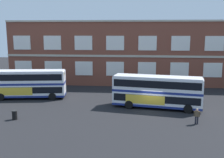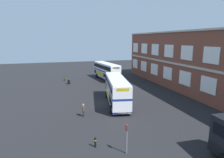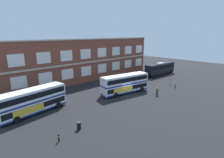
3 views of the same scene
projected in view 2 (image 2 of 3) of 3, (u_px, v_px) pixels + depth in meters
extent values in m
plane|color=black|center=(121.00, 102.00, 31.56)|extent=(120.00, 120.00, 0.00)
cube|color=brown|center=(205.00, 64.00, 35.09)|extent=(49.44, 8.00, 11.12)
cube|color=#B2A893|center=(186.00, 66.00, 33.98)|extent=(49.44, 0.16, 0.36)
cube|color=#B2A893|center=(188.00, 31.00, 32.81)|extent=(49.44, 0.28, 0.30)
cube|color=silver|center=(135.00, 64.00, 55.07)|extent=(3.08, 0.12, 2.45)
cube|color=silver|center=(144.00, 66.00, 49.91)|extent=(3.08, 0.12, 2.45)
cube|color=silver|center=(154.00, 69.00, 44.75)|extent=(3.08, 0.12, 2.45)
cube|color=silver|center=(168.00, 73.00, 39.59)|extent=(3.08, 0.12, 2.45)
cube|color=silver|center=(185.00, 78.00, 34.43)|extent=(3.08, 0.12, 2.45)
cube|color=silver|center=(208.00, 85.00, 29.27)|extent=(3.08, 0.12, 2.45)
cube|color=silver|center=(136.00, 48.00, 54.18)|extent=(3.08, 0.12, 2.45)
cube|color=silver|center=(144.00, 49.00, 49.02)|extent=(3.08, 0.12, 2.45)
cube|color=silver|center=(155.00, 50.00, 43.87)|extent=(3.08, 0.12, 2.45)
cube|color=silver|center=(169.00, 51.00, 38.71)|extent=(3.08, 0.12, 2.45)
cube|color=silver|center=(187.00, 53.00, 33.55)|extent=(3.08, 0.12, 2.45)
cube|color=silver|center=(211.00, 55.00, 28.39)|extent=(3.08, 0.12, 2.45)
cube|color=silver|center=(106.00, 75.00, 48.57)|extent=(11.25, 4.08, 1.75)
cube|color=black|center=(106.00, 74.00, 48.53)|extent=(10.82, 4.06, 0.90)
cube|color=navy|center=(106.00, 71.00, 48.37)|extent=(11.25, 4.08, 0.30)
cube|color=silver|center=(106.00, 67.00, 48.19)|extent=(11.25, 4.08, 1.55)
cube|color=black|center=(106.00, 67.00, 48.17)|extent=(10.82, 4.06, 0.90)
cube|color=navy|center=(106.00, 78.00, 48.72)|extent=(11.25, 4.10, 0.28)
cube|color=silver|center=(106.00, 64.00, 48.02)|extent=(11.02, 3.95, 0.12)
cube|color=gold|center=(100.00, 74.00, 49.20)|extent=(4.80, 0.71, 1.10)
cube|color=yellow|center=(116.00, 68.00, 43.23)|extent=(0.29, 1.65, 0.40)
cylinder|color=black|center=(108.00, 81.00, 44.76)|extent=(1.07, 0.46, 1.04)
cylinder|color=black|center=(118.00, 80.00, 45.81)|extent=(1.07, 0.46, 1.04)
cylinder|color=black|center=(97.00, 76.00, 51.13)|extent=(1.07, 0.46, 1.04)
cylinder|color=black|center=(106.00, 75.00, 52.17)|extent=(1.07, 0.46, 1.04)
cube|color=silver|center=(117.00, 96.00, 30.40)|extent=(11.28, 4.43, 1.75)
cube|color=black|center=(117.00, 95.00, 30.35)|extent=(10.85, 4.39, 0.90)
cube|color=navy|center=(117.00, 89.00, 30.19)|extent=(11.28, 4.43, 0.30)
cube|color=silver|center=(117.00, 84.00, 30.01)|extent=(11.28, 4.43, 1.55)
cube|color=black|center=(117.00, 83.00, 29.99)|extent=(10.85, 4.39, 0.90)
cube|color=navy|center=(117.00, 100.00, 30.54)|extent=(11.28, 4.45, 0.28)
cube|color=silver|center=(117.00, 78.00, 29.84)|extent=(11.04, 4.29, 0.12)
cube|color=gold|center=(108.00, 93.00, 31.52)|extent=(4.77, 0.87, 1.10)
cube|color=yellow|center=(123.00, 90.00, 24.60)|extent=(0.35, 1.64, 0.40)
cylinder|color=black|center=(111.00, 109.00, 26.64)|extent=(1.08, 0.50, 1.04)
cylinder|color=black|center=(130.00, 108.00, 26.93)|extent=(1.08, 0.50, 1.04)
cylinder|color=black|center=(107.00, 95.00, 33.60)|extent=(1.08, 0.50, 1.04)
cylinder|color=black|center=(121.00, 94.00, 33.89)|extent=(1.08, 0.50, 1.04)
cylinder|color=black|center=(83.00, 114.00, 25.31)|extent=(0.19, 0.19, 0.85)
cylinder|color=black|center=(84.00, 113.00, 25.51)|extent=(0.19, 0.19, 0.85)
cube|color=brown|center=(83.00, 108.00, 25.27)|extent=(0.44, 0.33, 0.60)
cylinder|color=brown|center=(83.00, 109.00, 25.02)|extent=(0.13, 0.13, 0.57)
cylinder|color=brown|center=(83.00, 107.00, 25.53)|extent=(0.13, 0.13, 0.57)
sphere|color=tan|center=(83.00, 105.00, 25.18)|extent=(0.22, 0.22, 0.22)
cylinder|color=slate|center=(127.00, 139.00, 16.95)|extent=(0.10, 0.10, 2.70)
cube|color=red|center=(127.00, 128.00, 16.73)|extent=(0.44, 0.04, 0.56)
cylinder|color=black|center=(69.00, 82.00, 43.78)|extent=(0.56, 0.56, 0.95)
cylinder|color=black|center=(69.00, 80.00, 43.68)|extent=(0.60, 0.60, 0.08)
cylinder|color=black|center=(95.00, 142.00, 18.14)|extent=(0.18, 0.18, 0.95)
cylinder|color=yellow|center=(95.00, 140.00, 18.10)|extent=(0.19, 0.19, 0.08)
cylinder|color=black|center=(64.00, 79.00, 46.74)|extent=(0.18, 0.18, 0.95)
cylinder|color=yellow|center=(64.00, 78.00, 46.70)|extent=(0.19, 0.19, 0.08)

